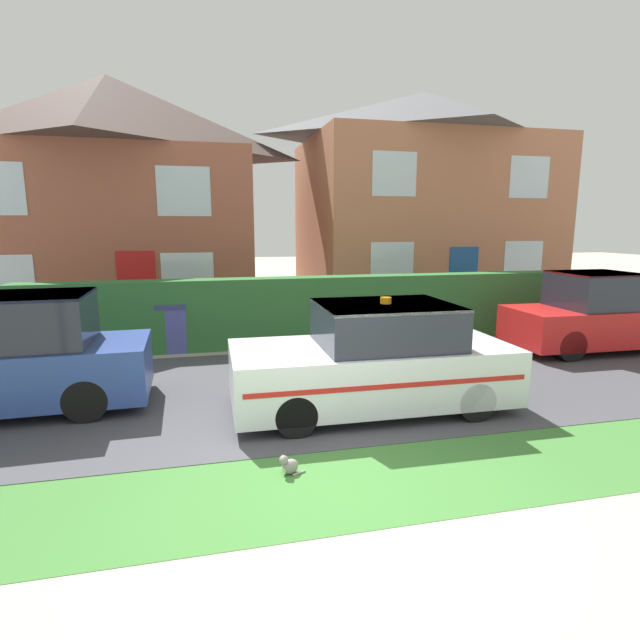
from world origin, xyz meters
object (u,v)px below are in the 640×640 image
object	(u,v)px
police_car	(374,360)
neighbour_car_near	(596,316)
wheelie_bin	(172,327)
cat	(289,466)
house_left	(114,194)
house_right	(421,197)

from	to	relation	value
police_car	neighbour_car_near	distance (m)	6.46
police_car	wheelie_bin	size ratio (longest dim) A/B	3.88
cat	police_car	bearing A→B (deg)	-155.25
cat	house_left	world-z (taller)	house_left
neighbour_car_near	house_right	bearing A→B (deg)	94.67
police_car	wheelie_bin	distance (m)	5.41
house_left	cat	bearing A→B (deg)	-74.18
cat	house_right	size ratio (longest dim) A/B	0.03
wheelie_bin	house_left	bearing A→B (deg)	108.69
neighbour_car_near	house_right	distance (m)	8.91
police_car	cat	world-z (taller)	police_car
neighbour_car_near	house_right	size ratio (longest dim) A/B	0.46
house_left	house_right	xyz separation A→B (m)	(10.66, 0.04, 0.04)
cat	wheelie_bin	distance (m)	6.34
police_car	house_left	bearing A→B (deg)	-63.33
wheelie_bin	police_car	bearing A→B (deg)	-52.53
wheelie_bin	cat	bearing A→B (deg)	-74.35
cat	neighbour_car_near	size ratio (longest dim) A/B	0.08
neighbour_car_near	police_car	bearing A→B (deg)	-157.89
cat	neighbour_car_near	distance (m)	8.70
police_car	neighbour_car_near	bearing A→B (deg)	-158.22
cat	house_left	distance (m)	13.39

